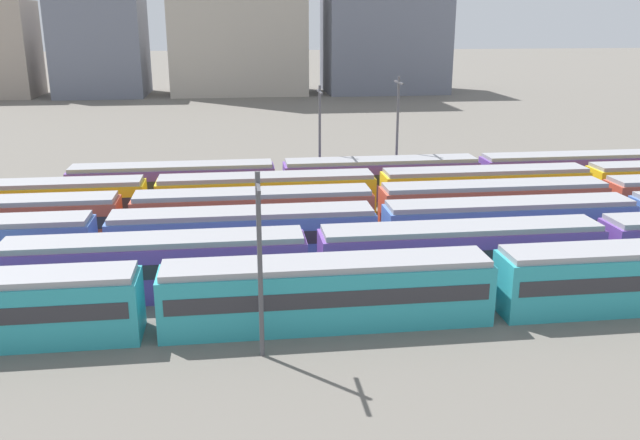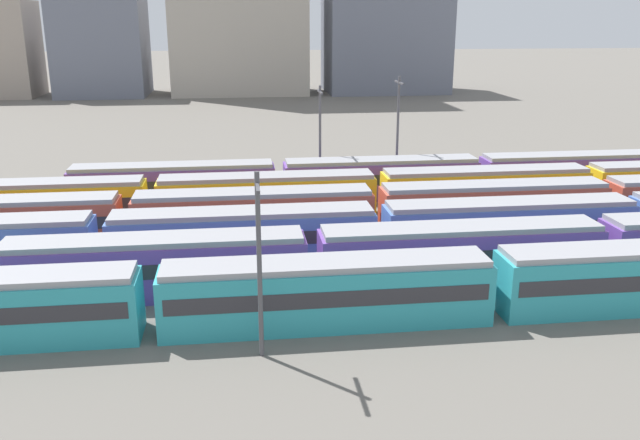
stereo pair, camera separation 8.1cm
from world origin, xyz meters
The scene contains 12 objects.
ground_plane centered at (0.00, 13.00, 0.00)m, with size 600.00×600.00×0.00m, color #666059.
train_track_0 centered at (21.76, 0.00, 1.90)m, with size 74.70×3.06×3.75m.
train_track_1 centered at (21.59, 5.20, 1.90)m, with size 55.80×3.06×3.75m.
train_track_2 centered at (36.34, 10.40, 1.90)m, with size 112.50×3.06×3.75m.
train_track_3 centered at (27.78, 15.60, 1.90)m, with size 93.60×3.06×3.75m.
train_track_4 centered at (29.03, 20.80, 1.90)m, with size 93.60×3.06×3.75m.
train_track_5 centered at (20.96, 26.00, 1.90)m, with size 55.80×3.06×3.75m.
catenary_pole_0 centered at (8.61, -3.10, 5.26)m, with size 0.24×3.20×9.44m.
catenary_pole_1 centered at (23.15, 29.10, 6.02)m, with size 0.24×3.20×10.92m.
catenary_pole_3 centered at (15.65, 29.14, 5.63)m, with size 0.24×3.20×10.15m.
distant_building_1 centered at (-19.65, 117.26, 10.03)m, with size 18.13×17.77×20.06m, color slate.
distant_building_3 centered at (41.28, 117.26, 11.48)m, with size 26.13×19.05×22.97m, color slate.
Camera 2 is at (7.71, -33.41, 16.29)m, focal length 37.65 mm.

